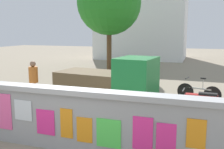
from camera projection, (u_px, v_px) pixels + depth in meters
ground at (141, 84)px, 13.56m from camera, size 60.00×60.00×0.00m
poster_wall at (68, 118)px, 5.95m from camera, size 7.35×0.42×1.46m
auto_rickshaw_truck at (110, 83)px, 9.31m from camera, size 3.76×1.95×1.85m
motorcycle at (202, 103)px, 8.25m from camera, size 1.90×0.56×0.87m
bicycle_near at (198, 92)px, 10.17m from camera, size 1.66×0.59×0.95m
person_walking at (34, 78)px, 9.84m from camera, size 0.48×0.48×1.62m
tree_roadside at (109, 3)px, 16.50m from camera, size 4.09×4.09×6.55m
building_background at (142, 15)px, 25.76m from camera, size 8.75×5.98×8.65m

